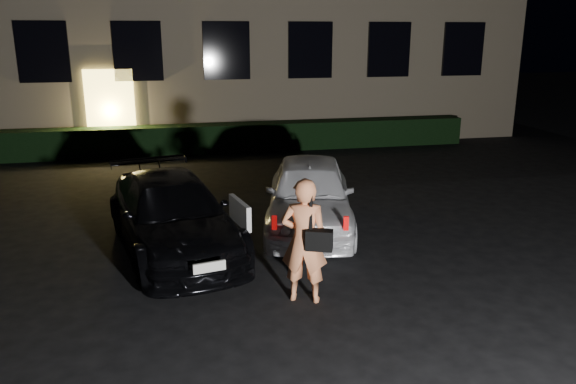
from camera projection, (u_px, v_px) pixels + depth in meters
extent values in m
plane|color=black|center=(321.00, 309.00, 7.43)|extent=(80.00, 80.00, 0.00)
cube|color=#FEDC5D|center=(111.00, 112.00, 16.68)|extent=(1.40, 0.10, 2.50)
cube|color=black|center=(43.00, 52.00, 15.86)|extent=(1.40, 0.10, 1.70)
cube|color=black|center=(138.00, 51.00, 16.38)|extent=(1.40, 0.10, 1.70)
cube|color=black|center=(227.00, 51.00, 16.90)|extent=(1.40, 0.10, 1.70)
cube|color=black|center=(310.00, 50.00, 17.42)|extent=(1.40, 0.10, 1.70)
cube|color=black|center=(389.00, 50.00, 17.94)|extent=(1.40, 0.10, 1.70)
cube|color=black|center=(463.00, 49.00, 18.47)|extent=(1.40, 0.10, 1.70)
cube|color=black|center=(231.00, 138.00, 17.19)|extent=(15.00, 0.70, 0.85)
imported|color=black|center=(172.00, 215.00, 9.34)|extent=(2.53, 4.46, 1.22)
cube|color=white|center=(240.00, 213.00, 8.98)|extent=(0.25, 0.87, 0.41)
cube|color=silver|center=(209.00, 267.00, 7.45)|extent=(0.44, 0.13, 0.14)
imported|color=white|center=(309.00, 193.00, 10.39)|extent=(2.44, 4.13, 1.32)
cube|color=red|center=(274.00, 223.00, 8.61)|extent=(0.09, 0.07, 0.22)
cube|color=red|center=(346.00, 223.00, 8.58)|extent=(0.09, 0.07, 0.22)
cube|color=silver|center=(310.00, 238.00, 8.61)|extent=(0.44, 0.14, 0.13)
imported|color=#E48554|center=(304.00, 241.00, 7.47)|extent=(0.74, 0.61, 1.72)
cube|color=black|center=(319.00, 240.00, 7.31)|extent=(0.38, 0.27, 0.27)
cube|color=black|center=(311.00, 210.00, 7.26)|extent=(0.06, 0.07, 0.54)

